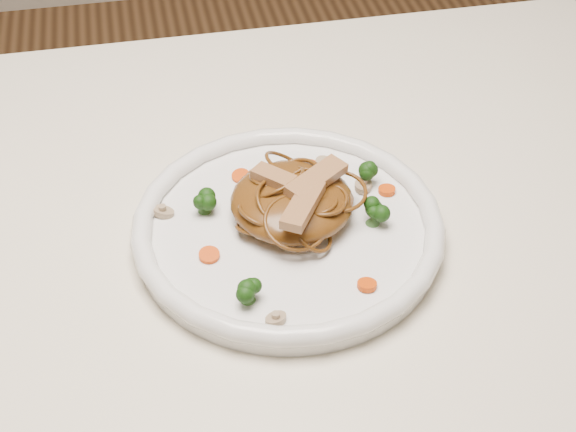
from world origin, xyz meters
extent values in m
cube|color=silver|center=(0.00, 0.00, 0.73)|extent=(1.20, 0.80, 0.04)
cylinder|color=brown|center=(0.54, 0.34, 0.35)|extent=(0.06, 0.06, 0.71)
cylinder|color=white|center=(0.10, -0.02, 0.76)|extent=(0.32, 0.32, 0.02)
ellipsoid|color=#5F3812|center=(0.10, 0.00, 0.78)|extent=(0.14, 0.14, 0.04)
cube|color=tan|center=(0.13, 0.00, 0.81)|extent=(0.07, 0.06, 0.01)
cube|color=tan|center=(0.09, 0.01, 0.81)|extent=(0.06, 0.06, 0.01)
cube|color=tan|center=(0.11, -0.03, 0.81)|extent=(0.05, 0.07, 0.01)
cylinder|color=red|center=(0.14, 0.07, 0.77)|extent=(0.03, 0.03, 0.00)
cylinder|color=red|center=(0.02, -0.04, 0.77)|extent=(0.02, 0.02, 0.00)
cylinder|color=red|center=(0.21, 0.02, 0.77)|extent=(0.02, 0.02, 0.00)
cylinder|color=red|center=(0.06, 0.07, 0.77)|extent=(0.02, 0.02, 0.00)
cylinder|color=red|center=(0.15, -0.11, 0.77)|extent=(0.02, 0.02, 0.00)
cylinder|color=#9D9276|center=(0.06, -0.13, 0.77)|extent=(0.03, 0.03, 0.01)
cylinder|color=#9D9276|center=(0.18, 0.03, 0.77)|extent=(0.03, 0.03, 0.01)
cylinder|color=#9D9276|center=(-0.02, 0.03, 0.77)|extent=(0.03, 0.03, 0.01)
cylinder|color=#9D9276|center=(0.16, 0.07, 0.77)|extent=(0.04, 0.04, 0.01)
camera|label=1|loc=(-0.02, -0.60, 1.31)|focal=51.68mm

